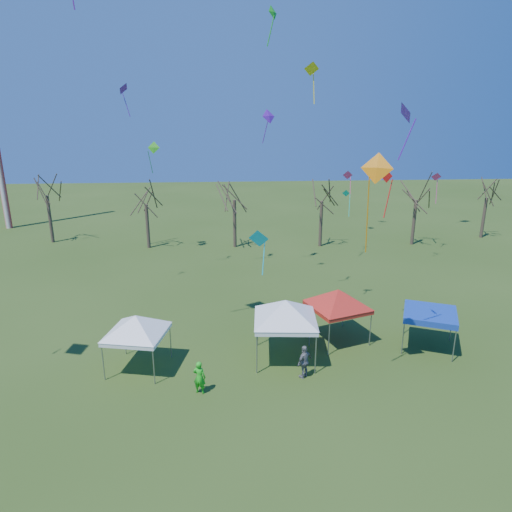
{
  "coord_description": "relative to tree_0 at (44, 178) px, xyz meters",
  "views": [
    {
      "loc": [
        -3.39,
        -18.8,
        12.45
      ],
      "look_at": [
        -1.82,
        3.0,
        5.65
      ],
      "focal_mm": 32.0,
      "sensor_mm": 36.0,
      "label": 1
    }
  ],
  "objects": [
    {
      "name": "ground",
      "position": [
        20.85,
        -27.38,
        -6.49
      ],
      "size": [
        140.0,
        140.0,
        0.0
      ],
      "primitive_type": "plane",
      "color": "#2E4716",
      "rests_on": "ground"
    },
    {
      "name": "tree_0",
      "position": [
        0.0,
        0.0,
        0.0
      ],
      "size": [
        3.83,
        3.83,
        8.44
      ],
      "color": "#3D2D21",
      "rests_on": "ground"
    },
    {
      "name": "tree_1",
      "position": [
        10.08,
        -2.73,
        -0.7
      ],
      "size": [
        3.42,
        3.42,
        7.54
      ],
      "color": "#3D2D21",
      "rests_on": "ground"
    },
    {
      "name": "tree_2",
      "position": [
        18.48,
        -3.01,
        -0.2
      ],
      "size": [
        3.71,
        3.71,
        8.18
      ],
      "color": "#3D2D21",
      "rests_on": "ground"
    },
    {
      "name": "tree_3",
      "position": [
        26.88,
        -3.34,
        -0.41
      ],
      "size": [
        3.59,
        3.59,
        7.91
      ],
      "color": "#3D2D21",
      "rests_on": "ground"
    },
    {
      "name": "tree_4",
      "position": [
        36.2,
        -3.38,
        -0.43
      ],
      "size": [
        3.58,
        3.58,
        7.89
      ],
      "color": "#3D2D21",
      "rests_on": "ground"
    },
    {
      "name": "tree_5",
      "position": [
        44.57,
        -1.32,
        -0.76
      ],
      "size": [
        3.39,
        3.39,
        7.46
      ],
      "color": "#3D2D21",
      "rests_on": "ground"
    },
    {
      "name": "tent_white_west",
      "position": [
        12.98,
        -25.17,
        -3.73
      ],
      "size": [
        3.78,
        3.78,
        3.41
      ],
      "rotation": [
        0.0,
        0.0,
        -0.21
      ],
      "color": "gray",
      "rests_on": "ground"
    },
    {
      "name": "tent_white_mid",
      "position": [
        20.52,
        -24.75,
        -3.34
      ],
      "size": [
        4.4,
        4.4,
        3.89
      ],
      "rotation": [
        0.0,
        0.0,
        -0.09
      ],
      "color": "gray",
      "rests_on": "ground"
    },
    {
      "name": "tent_red",
      "position": [
        23.75,
        -22.85,
        -3.58
      ],
      "size": [
        3.85,
        3.85,
        3.6
      ],
      "rotation": [
        0.0,
        0.0,
        0.34
      ],
      "color": "gray",
      "rests_on": "ground"
    },
    {
      "name": "tent_blue",
      "position": [
        28.62,
        -24.05,
        -4.51
      ],
      "size": [
        3.59,
        3.59,
        2.15
      ],
      "rotation": [
        0.0,
        0.0,
        -0.41
      ],
      "color": "gray",
      "rests_on": "ground"
    },
    {
      "name": "person_grey",
      "position": [
        21.25,
        -26.6,
        -5.63
      ],
      "size": [
        1.03,
        0.99,
        1.72
      ],
      "primitive_type": "imported",
      "rotation": [
        0.0,
        0.0,
        3.88
      ],
      "color": "slate",
      "rests_on": "ground"
    },
    {
      "name": "person_green",
      "position": [
        16.17,
        -27.57,
        -5.67
      ],
      "size": [
        0.69,
        0.56,
        1.63
      ],
      "primitive_type": "imported",
      "rotation": [
        0.0,
        0.0,
        2.81
      ],
      "color": "green",
      "rests_on": "ground"
    },
    {
      "name": "kite_19",
      "position": [
        28.45,
        -6.33,
        0.81
      ],
      "size": [
        0.93,
        0.65,
        2.35
      ],
      "rotation": [
        0.0,
        0.0,
        2.96
      ],
      "color": "#F9377F",
      "rests_on": "ground"
    },
    {
      "name": "kite_5",
      "position": [
        23.64,
        -28.02,
        3.85
      ],
      "size": [
        1.41,
        1.08,
        4.28
      ],
      "rotation": [
        0.0,
        0.0,
        5.81
      ],
      "color": "orange",
      "rests_on": "ground"
    },
    {
      "name": "kite_2",
      "position": [
        9.63,
        -6.79,
        7.92
      ],
      "size": [
        1.06,
        1.27,
        2.66
      ],
      "rotation": [
        0.0,
        0.0,
        4.35
      ],
      "color": "#5B19B0",
      "rests_on": "ground"
    },
    {
      "name": "kite_27",
      "position": [
        24.79,
        -27.67,
        6.0
      ],
      "size": [
        0.62,
        0.94,
        2.28
      ],
      "rotation": [
        0.0,
        0.0,
        1.6
      ],
      "color": "#5D1BC0",
      "rests_on": "ground"
    },
    {
      "name": "kite_17",
      "position": [
        26.58,
        -21.09,
        2.65
      ],
      "size": [
        0.78,
        0.93,
        2.82
      ],
      "rotation": [
        0.0,
        0.0,
        2.17
      ],
      "color": "red",
      "rests_on": "ground"
    },
    {
      "name": "kite_18",
      "position": [
        22.28,
        -20.37,
        8.26
      ],
      "size": [
        0.91,
        0.65,
        2.17
      ],
      "rotation": [
        0.0,
        0.0,
        3.27
      ],
      "color": "yellow",
      "rests_on": "ground"
    },
    {
      "name": "kite_22",
      "position": [
        28.0,
        -7.89,
        -0.62
      ],
      "size": [
        0.8,
        0.71,
        2.3
      ],
      "rotation": [
        0.0,
        0.0,
        2.88
      ],
      "color": "#0CBC9B",
      "rests_on": "ground"
    },
    {
      "name": "kite_13",
      "position": [
        11.36,
        -4.4,
        3.14
      ],
      "size": [
        1.17,
        0.8,
        2.86
      ],
      "rotation": [
        0.0,
        0.0,
        6.05
      ],
      "color": "#299A17",
      "rests_on": "ground"
    },
    {
      "name": "kite_24",
      "position": [
        20.36,
        -18.7,
        11.24
      ],
      "size": [
        0.76,
        0.83,
        2.13
      ],
      "rotation": [
        0.0,
        0.0,
        0.89
      ],
      "color": "green",
      "rests_on": "ground"
    },
    {
      "name": "kite_1",
      "position": [
        19.2,
        -24.01,
        -0.03
      ],
      "size": [
        1.15,
        0.8,
        2.4
      ],
      "rotation": [
        0.0,
        0.0,
        2.82
      ],
      "color": "#0CACC0",
      "rests_on": "ground"
    },
    {
      "name": "kite_11",
      "position": [
        21.0,
        -10.27,
        5.82
      ],
      "size": [
        1.27,
        1.07,
        2.56
      ],
      "rotation": [
        0.0,
        0.0,
        0.56
      ],
      "color": "#6119B1",
      "rests_on": "ground"
    },
    {
      "name": "kite_12",
      "position": [
        36.73,
        -5.94,
        0.52
      ],
      "size": [
        0.99,
        0.69,
        2.87
      ],
      "rotation": [
        0.0,
        0.0,
        2.99
      ],
      "color": "#EF3587",
      "rests_on": "ground"
    }
  ]
}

